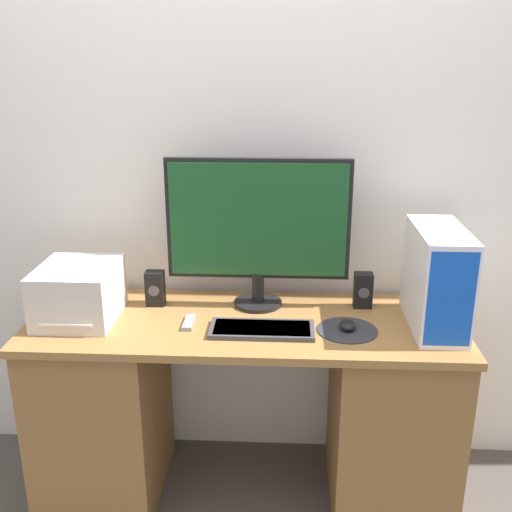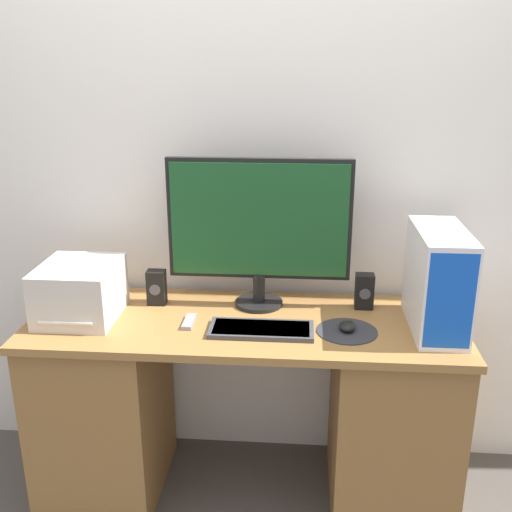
{
  "view_description": "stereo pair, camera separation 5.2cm",
  "coord_description": "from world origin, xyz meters",
  "px_view_note": "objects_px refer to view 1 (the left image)",
  "views": [
    {
      "loc": [
        0.15,
        -1.78,
        1.75
      ],
      "look_at": [
        0.04,
        0.29,
        1.04
      ],
      "focal_mm": 42.0,
      "sensor_mm": 36.0,
      "label": 1
    },
    {
      "loc": [
        0.21,
        -1.77,
        1.75
      ],
      "look_at": [
        0.04,
        0.29,
        1.04
      ],
      "focal_mm": 42.0,
      "sensor_mm": 36.0,
      "label": 2
    }
  ],
  "objects_px": {
    "speaker_left": "(155,288)",
    "keyboard": "(262,329)",
    "monitor": "(258,224)",
    "remote_control": "(189,323)",
    "computer_tower": "(437,279)",
    "speaker_right": "(363,290)",
    "mouse": "(347,325)",
    "printer": "(78,293)"
  },
  "relations": [
    {
      "from": "speaker_left",
      "to": "keyboard",
      "type": "bearing_deg",
      "value": -27.34
    },
    {
      "from": "printer",
      "to": "remote_control",
      "type": "relative_size",
      "value": 2.64
    },
    {
      "from": "keyboard",
      "to": "remote_control",
      "type": "relative_size",
      "value": 3.06
    },
    {
      "from": "printer",
      "to": "remote_control",
      "type": "distance_m",
      "value": 0.44
    },
    {
      "from": "keyboard",
      "to": "printer",
      "type": "distance_m",
      "value": 0.71
    },
    {
      "from": "keyboard",
      "to": "remote_control",
      "type": "height_order",
      "value": "keyboard"
    },
    {
      "from": "keyboard",
      "to": "monitor",
      "type": "bearing_deg",
      "value": 96.07
    },
    {
      "from": "computer_tower",
      "to": "speaker_right",
      "type": "bearing_deg",
      "value": 145.41
    },
    {
      "from": "keyboard",
      "to": "mouse",
      "type": "distance_m",
      "value": 0.31
    },
    {
      "from": "printer",
      "to": "monitor",
      "type": "bearing_deg",
      "value": 14.16
    },
    {
      "from": "computer_tower",
      "to": "speaker_right",
      "type": "height_order",
      "value": "computer_tower"
    },
    {
      "from": "mouse",
      "to": "remote_control",
      "type": "xyz_separation_m",
      "value": [
        -0.59,
        0.02,
        -0.01
      ]
    },
    {
      "from": "monitor",
      "to": "remote_control",
      "type": "relative_size",
      "value": 5.75
    },
    {
      "from": "keyboard",
      "to": "remote_control",
      "type": "distance_m",
      "value": 0.28
    },
    {
      "from": "mouse",
      "to": "monitor",
      "type": "bearing_deg",
      "value": 146.72
    },
    {
      "from": "printer",
      "to": "speaker_right",
      "type": "bearing_deg",
      "value": 8.71
    },
    {
      "from": "remote_control",
      "to": "speaker_left",
      "type": "bearing_deg",
      "value": 132.36
    },
    {
      "from": "keyboard",
      "to": "printer",
      "type": "relative_size",
      "value": 1.16
    },
    {
      "from": "mouse",
      "to": "speaker_right",
      "type": "height_order",
      "value": "speaker_right"
    },
    {
      "from": "printer",
      "to": "keyboard",
      "type": "bearing_deg",
      "value": -6.74
    },
    {
      "from": "monitor",
      "to": "remote_control",
      "type": "height_order",
      "value": "monitor"
    },
    {
      "from": "monitor",
      "to": "speaker_left",
      "type": "relative_size",
      "value": 5.04
    },
    {
      "from": "keyboard",
      "to": "computer_tower",
      "type": "bearing_deg",
      "value": 7.56
    },
    {
      "from": "computer_tower",
      "to": "printer",
      "type": "distance_m",
      "value": 1.34
    },
    {
      "from": "keyboard",
      "to": "speaker_right",
      "type": "bearing_deg",
      "value": 32.56
    },
    {
      "from": "speaker_right",
      "to": "speaker_left",
      "type": "bearing_deg",
      "value": -178.41
    },
    {
      "from": "computer_tower",
      "to": "printer",
      "type": "bearing_deg",
      "value": -179.95
    },
    {
      "from": "mouse",
      "to": "remote_control",
      "type": "distance_m",
      "value": 0.59
    },
    {
      "from": "computer_tower",
      "to": "monitor",
      "type": "bearing_deg",
      "value": 165.64
    },
    {
      "from": "printer",
      "to": "speaker_left",
      "type": "relative_size",
      "value": 2.32
    },
    {
      "from": "computer_tower",
      "to": "speaker_right",
      "type": "xyz_separation_m",
      "value": [
        -0.24,
        0.17,
        -0.12
      ]
    },
    {
      "from": "monitor",
      "to": "remote_control",
      "type": "xyz_separation_m",
      "value": [
        -0.25,
        -0.2,
        -0.33
      ]
    },
    {
      "from": "speaker_right",
      "to": "remote_control",
      "type": "xyz_separation_m",
      "value": [
        -0.67,
        -0.2,
        -0.06
      ]
    },
    {
      "from": "monitor",
      "to": "mouse",
      "type": "height_order",
      "value": "monitor"
    },
    {
      "from": "keyboard",
      "to": "computer_tower",
      "type": "distance_m",
      "value": 0.66
    },
    {
      "from": "speaker_left",
      "to": "monitor",
      "type": "bearing_deg",
      "value": 3.57
    },
    {
      "from": "remote_control",
      "to": "keyboard",
      "type": "bearing_deg",
      "value": -9.87
    },
    {
      "from": "keyboard",
      "to": "printer",
      "type": "bearing_deg",
      "value": 173.26
    },
    {
      "from": "keyboard",
      "to": "speaker_right",
      "type": "distance_m",
      "value": 0.47
    },
    {
      "from": "keyboard",
      "to": "mouse",
      "type": "height_order",
      "value": "mouse"
    },
    {
      "from": "monitor",
      "to": "speaker_right",
      "type": "distance_m",
      "value": 0.5
    },
    {
      "from": "keyboard",
      "to": "speaker_right",
      "type": "relative_size",
      "value": 2.68
    }
  ]
}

